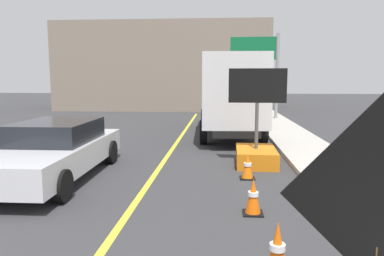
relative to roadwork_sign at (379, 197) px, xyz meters
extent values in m
cube|color=#B2ADA3|center=(1.63, 4.33, -1.40)|extent=(1.91, 48.00, 0.14)
cube|color=yellow|center=(-2.93, 4.33, -1.47)|extent=(0.14, 36.00, 0.01)
cube|color=orange|center=(0.00, 0.00, 0.05)|extent=(1.55, 0.23, 1.56)
cube|color=black|center=(0.00, -0.01, 0.05)|extent=(1.62, 0.22, 1.63)
cube|color=black|center=(0.00, 0.02, 0.05)|extent=(0.28, 0.04, 0.52)
cube|color=orange|center=(-0.26, 7.40, -1.25)|extent=(1.14, 1.83, 0.45)
cylinder|color=#4C4C4C|center=(-0.26, 7.40, -0.37)|extent=(0.10, 0.10, 1.30)
cube|color=black|center=(-0.26, 7.40, 0.75)|extent=(1.60, 0.12, 0.95)
sphere|color=yellow|center=(0.30, 7.44, 0.75)|extent=(0.09, 0.09, 0.09)
sphere|color=yellow|center=(0.00, 7.45, 0.75)|extent=(0.09, 0.09, 0.09)
sphere|color=yellow|center=(-0.30, 7.46, 0.75)|extent=(0.09, 0.09, 0.09)
sphere|color=yellow|center=(-0.60, 7.46, 0.75)|extent=(0.09, 0.09, 0.09)
sphere|color=yellow|center=(-0.77, 7.47, 0.93)|extent=(0.09, 0.09, 0.09)
sphere|color=yellow|center=(-0.77, 7.47, 0.57)|extent=(0.09, 0.09, 0.09)
cube|color=black|center=(-0.89, 12.91, -0.90)|extent=(1.93, 7.74, 0.25)
cube|color=silver|center=(-1.01, 15.67, 0.18)|extent=(2.39, 2.25, 1.90)
cube|color=silver|center=(-0.84, 11.73, 0.53)|extent=(2.52, 5.32, 2.60)
cylinder|color=black|center=(-2.10, 15.47, -1.02)|extent=(0.32, 0.91, 0.90)
cylinder|color=black|center=(0.10, 15.57, -1.02)|extent=(0.32, 0.91, 0.90)
cylinder|color=black|center=(-1.90, 10.56, -1.02)|extent=(0.32, 0.91, 0.90)
cylinder|color=black|center=(0.31, 10.65, -1.02)|extent=(0.32, 0.91, 0.90)
cube|color=silver|center=(-5.29, 5.47, -0.89)|extent=(1.96, 5.12, 0.60)
cube|color=black|center=(-5.30, 5.72, -0.34)|extent=(1.70, 2.31, 0.50)
cylinder|color=black|center=(-4.36, 3.80, -1.14)|extent=(0.23, 0.66, 0.66)
cylinder|color=black|center=(-4.40, 7.16, -1.14)|extent=(0.23, 0.66, 0.66)
cylinder|color=black|center=(-6.22, 7.14, -1.14)|extent=(0.23, 0.66, 0.66)
cylinder|color=gray|center=(1.96, 18.70, 1.03)|extent=(0.18, 0.18, 5.00)
cube|color=#0F6033|center=(0.56, 18.76, 2.68)|extent=(2.60, 0.18, 1.30)
cube|color=white|center=(0.56, 18.80, 2.68)|extent=(1.82, 0.09, 0.18)
cube|color=gray|center=(-5.78, 28.54, 1.85)|extent=(16.25, 9.83, 6.65)
cone|color=#EA5B0C|center=(-0.59, 1.26, -1.09)|extent=(0.28, 0.28, 0.71)
cylinder|color=white|center=(-0.59, 1.26, -1.05)|extent=(0.19, 0.19, 0.08)
cube|color=black|center=(-0.68, 3.44, -1.46)|extent=(0.36, 0.36, 0.03)
cone|color=#EA5B0C|center=(-0.68, 3.44, -1.13)|extent=(0.28, 0.28, 0.63)
cylinder|color=white|center=(-0.68, 3.44, -1.10)|extent=(0.19, 0.19, 0.08)
cube|color=black|center=(-0.61, 5.81, -1.46)|extent=(0.36, 0.36, 0.03)
cone|color=orange|center=(-0.61, 5.81, -1.14)|extent=(0.28, 0.28, 0.60)
cylinder|color=white|center=(-0.61, 5.81, -1.11)|extent=(0.19, 0.19, 0.08)
camera|label=1|loc=(-1.28, -2.96, 0.94)|focal=34.37mm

